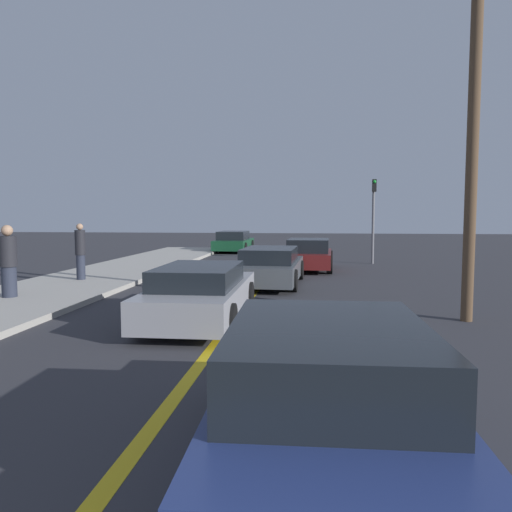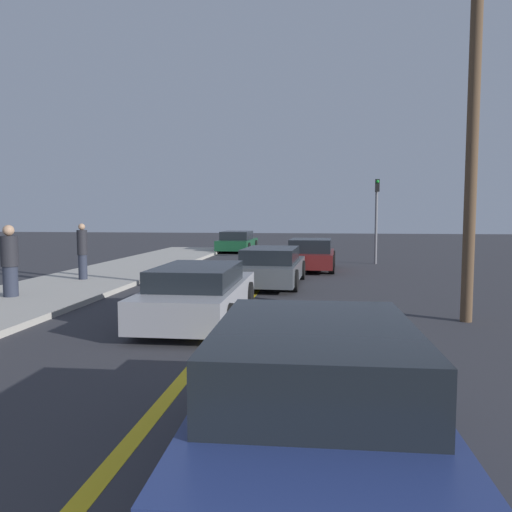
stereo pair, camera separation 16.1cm
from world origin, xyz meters
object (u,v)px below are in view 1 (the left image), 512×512
at_px(car_far_distant, 270,266).
at_px(car_parked_left_lot, 308,255).
at_px(car_near_right_lane, 327,399).
at_px(car_ahead_center, 201,293).
at_px(pedestrian_far_standing, 8,261).
at_px(car_oncoming_far, 234,242).
at_px(utility_pole, 473,134).
at_px(traffic_light, 373,212).
at_px(pedestrian_by_sign, 80,251).

height_order(car_far_distant, car_parked_left_lot, car_parked_left_lot).
height_order(car_near_right_lane, car_parked_left_lot, car_near_right_lane).
relative_size(car_ahead_center, pedestrian_far_standing, 2.53).
height_order(car_far_distant, car_oncoming_far, car_oncoming_far).
distance_m(car_ahead_center, utility_pole, 6.49).
bearing_deg(car_near_right_lane, car_parked_left_lot, 89.77).
bearing_deg(utility_pole, car_far_distant, 133.09).
bearing_deg(car_near_right_lane, car_oncoming_far, 99.54).
bearing_deg(car_near_right_lane, traffic_light, 80.85).
bearing_deg(pedestrian_far_standing, car_ahead_center, -16.30).
distance_m(car_near_right_lane, car_parked_left_lot, 15.74).
xyz_separation_m(car_near_right_lane, utility_pole, (3.08, 6.55, 3.22)).
xyz_separation_m(car_far_distant, pedestrian_far_standing, (-6.31, -3.92, 0.46)).
xyz_separation_m(car_ahead_center, utility_pole, (5.56, 0.59, 3.28)).
relative_size(traffic_light, utility_pole, 0.49).
bearing_deg(pedestrian_by_sign, car_oncoming_far, 79.18).
bearing_deg(pedestrian_by_sign, car_ahead_center, -44.51).
distance_m(car_oncoming_far, utility_pole, 20.40).
bearing_deg(traffic_light, car_oncoming_far, 138.75).
bearing_deg(car_far_distant, car_parked_left_lot, 77.30).
bearing_deg(car_oncoming_far, car_parked_left_lot, -62.90).
bearing_deg(pedestrian_by_sign, pedestrian_far_standing, -94.06).
bearing_deg(car_parked_left_lot, car_far_distant, -102.88).
height_order(car_near_right_lane, car_far_distant, car_near_right_lane).
relative_size(car_ahead_center, utility_pole, 0.60).
xyz_separation_m(car_parked_left_lot, car_oncoming_far, (-4.53, 9.32, -0.02)).
xyz_separation_m(car_near_right_lane, pedestrian_far_standing, (-7.79, 7.51, 0.40)).
bearing_deg(pedestrian_far_standing, pedestrian_by_sign, 85.94).
distance_m(car_ahead_center, car_oncoming_far, 19.25).
height_order(car_parked_left_lot, pedestrian_by_sign, pedestrian_by_sign).
height_order(car_ahead_center, car_far_distant, car_far_distant).
relative_size(car_far_distant, traffic_light, 1.21).
distance_m(car_ahead_center, car_parked_left_lot, 10.02).
bearing_deg(pedestrian_by_sign, car_parked_left_lot, 33.60).
distance_m(car_far_distant, pedestrian_far_standing, 7.44).
height_order(car_parked_left_lot, utility_pole, utility_pole).
bearing_deg(utility_pole, traffic_light, 92.64).
bearing_deg(car_far_distant, car_ahead_center, -97.96).
relative_size(car_near_right_lane, pedestrian_far_standing, 2.26).
bearing_deg(car_parked_left_lot, car_near_right_lane, -86.65).
xyz_separation_m(car_parked_left_lot, traffic_light, (2.85, 2.85, 1.72)).
distance_m(car_far_distant, utility_pole, 7.44).
bearing_deg(pedestrian_far_standing, car_near_right_lane, -43.95).
relative_size(pedestrian_by_sign, utility_pole, 0.23).
distance_m(car_near_right_lane, car_oncoming_far, 25.53).
xyz_separation_m(car_far_distant, car_oncoming_far, (-3.37, 13.63, 0.01)).
height_order(car_far_distant, pedestrian_far_standing, pedestrian_far_standing).
relative_size(car_parked_left_lot, traffic_light, 1.03).
bearing_deg(car_parked_left_lot, car_oncoming_far, 118.07).
xyz_separation_m(car_parked_left_lot, pedestrian_by_sign, (-7.23, -4.80, 0.44)).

